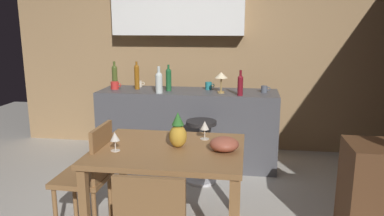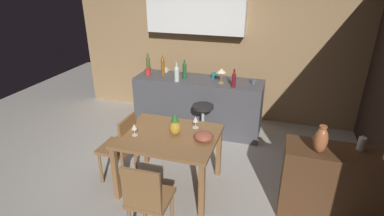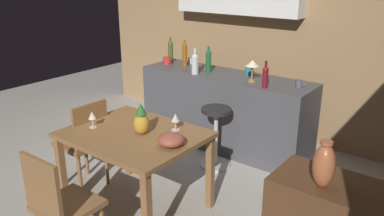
{
  "view_description": "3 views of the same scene",
  "coord_description": "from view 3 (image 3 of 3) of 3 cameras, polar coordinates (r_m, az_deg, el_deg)",
  "views": [
    {
      "loc": [
        0.62,
        -2.89,
        1.65
      ],
      "look_at": [
        0.09,
        0.56,
        0.88
      ],
      "focal_mm": 34.73,
      "sensor_mm": 36.0,
      "label": 1
    },
    {
      "loc": [
        1.22,
        -3.14,
        2.47
      ],
      "look_at": [
        0.13,
        0.35,
        0.85
      ],
      "focal_mm": 28.31,
      "sensor_mm": 36.0,
      "label": 2
    },
    {
      "loc": [
        2.3,
        -2.39,
        2.06
      ],
      "look_at": [
        0.18,
        0.39,
        0.82
      ],
      "focal_mm": 36.61,
      "sensor_mm": 36.0,
      "label": 3
    }
  ],
  "objects": [
    {
      "name": "ground_plane",
      "position": [
        3.9,
        -5.65,
        -12.39
      ],
      "size": [
        9.0,
        9.0,
        0.0
      ],
      "primitive_type": "plane",
      "color": "#B7B2A8"
    },
    {
      "name": "wall_kitchen_back",
      "position": [
        5.09,
        9.69,
        12.01
      ],
      "size": [
        5.2,
        0.33,
        2.6
      ],
      "color": "#9E7A51",
      "rests_on": "ground_plane"
    },
    {
      "name": "dining_table",
      "position": [
        3.42,
        -8.37,
        -4.99
      ],
      "size": [
        1.14,
        0.91,
        0.74
      ],
      "color": "olive",
      "rests_on": "ground_plane"
    },
    {
      "name": "kitchen_counter",
      "position": [
        4.73,
        4.76,
        -0.39
      ],
      "size": [
        2.1,
        0.6,
        0.9
      ],
      "primitive_type": "cube",
      "color": "#4C4C51",
      "rests_on": "ground_plane"
    },
    {
      "name": "chair_near_window",
      "position": [
        3.9,
        -15.35,
        -4.67
      ],
      "size": [
        0.4,
        0.4,
        0.9
      ],
      "color": "olive",
      "rests_on": "ground_plane"
    },
    {
      "name": "chair_by_doorway",
      "position": [
        2.97,
        -18.73,
        -13.19
      ],
      "size": [
        0.41,
        0.41,
        0.91
      ],
      "color": "olive",
      "rests_on": "ground_plane"
    },
    {
      "name": "bar_stool",
      "position": [
        4.24,
        3.49,
        -4.07
      ],
      "size": [
        0.34,
        0.34,
        0.68
      ],
      "color": "#262323",
      "rests_on": "ground_plane"
    },
    {
      "name": "wine_glass_left",
      "position": [
        3.54,
        -14.34,
        -1.13
      ],
      "size": [
        0.07,
        0.07,
        0.14
      ],
      "color": "silver",
      "rests_on": "dining_table"
    },
    {
      "name": "wine_glass_right",
      "position": [
        3.36,
        -2.43,
        -1.49
      ],
      "size": [
        0.08,
        0.08,
        0.15
      ],
      "color": "silver",
      "rests_on": "dining_table"
    },
    {
      "name": "pineapple_centerpiece",
      "position": [
        3.31,
        -7.39,
        -1.84
      ],
      "size": [
        0.14,
        0.14,
        0.28
      ],
      "color": "gold",
      "rests_on": "dining_table"
    },
    {
      "name": "fruit_bowl",
      "position": [
        3.09,
        -3.08,
        -4.64
      ],
      "size": [
        0.22,
        0.22,
        0.1
      ],
      "primitive_type": "ellipsoid",
      "color": "#9E4C38",
      "rests_on": "dining_table"
    },
    {
      "name": "wine_bottle_olive",
      "position": [
        5.2,
        -3.13,
        8.37
      ],
      "size": [
        0.07,
        0.07,
        0.32
      ],
      "color": "#475623",
      "rests_on": "kitchen_counter"
    },
    {
      "name": "wine_bottle_green",
      "position": [
        4.65,
        2.41,
        6.97
      ],
      "size": [
        0.07,
        0.07,
        0.31
      ],
      "color": "#1E592D",
      "rests_on": "kitchen_counter"
    },
    {
      "name": "wine_bottle_ruby",
      "position": [
        4.09,
        10.63,
        4.62
      ],
      "size": [
        0.06,
        0.06,
        0.28
      ],
      "color": "maroon",
      "rests_on": "kitchen_counter"
    },
    {
      "name": "wine_bottle_clear",
      "position": [
        4.57,
        0.43,
        6.62
      ],
      "size": [
        0.08,
        0.08,
        0.31
      ],
      "color": "silver",
      "rests_on": "kitchen_counter"
    },
    {
      "name": "wine_bottle_amber",
      "position": [
        4.93,
        -1.05,
        7.9
      ],
      "size": [
        0.06,
        0.06,
        0.33
      ],
      "color": "#8C5114",
      "rests_on": "kitchen_counter"
    },
    {
      "name": "cup_slate",
      "position": [
        4.22,
        15.35,
        3.46
      ],
      "size": [
        0.11,
        0.07,
        0.08
      ],
      "color": "#515660",
      "rests_on": "kitchen_counter"
    },
    {
      "name": "cup_red",
      "position": [
        5.09,
        -3.68,
        6.91
      ],
      "size": [
        0.13,
        0.1,
        0.09
      ],
      "color": "red",
      "rests_on": "kitchen_counter"
    },
    {
      "name": "cup_cream",
      "position": [
        5.11,
        -0.09,
        6.91
      ],
      "size": [
        0.12,
        0.09,
        0.08
      ],
      "color": "beige",
      "rests_on": "kitchen_counter"
    },
    {
      "name": "cup_teal",
      "position": [
        4.58,
        8.27,
        5.29
      ],
      "size": [
        0.11,
        0.08,
        0.09
      ],
      "color": "teal",
      "rests_on": "kitchen_counter"
    },
    {
      "name": "counter_lamp",
      "position": [
        4.28,
        8.8,
        6.24
      ],
      "size": [
        0.15,
        0.15,
        0.24
      ],
      "color": "#A58447",
      "rests_on": "kitchen_counter"
    },
    {
      "name": "vase_copper",
      "position": [
        2.47,
        18.66,
        -7.91
      ],
      "size": [
        0.13,
        0.13,
        0.3
      ],
      "color": "#B26038",
      "rests_on": "sideboard_cabinet"
    }
  ]
}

